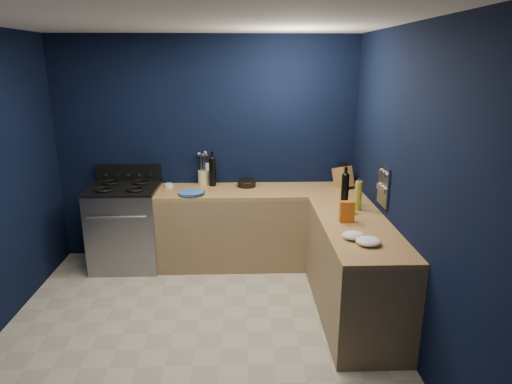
{
  "coord_description": "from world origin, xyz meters",
  "views": [
    {
      "loc": [
        0.4,
        -3.43,
        2.31
      ],
      "look_at": [
        0.55,
        1.0,
        1.0
      ],
      "focal_mm": 31.27,
      "sensor_mm": 36.0,
      "label": 1
    }
  ],
  "objects_px": {
    "plate_stack": "(191,193)",
    "crouton_bag": "(347,212)",
    "gas_range": "(127,228)",
    "utensil_crock": "(204,177)",
    "knife_block": "(343,177)"
  },
  "relations": [
    {
      "from": "crouton_bag",
      "to": "plate_stack",
      "type": "bearing_deg",
      "value": 148.41
    },
    {
      "from": "gas_range",
      "to": "crouton_bag",
      "type": "relative_size",
      "value": 4.72
    },
    {
      "from": "plate_stack",
      "to": "utensil_crock",
      "type": "bearing_deg",
      "value": 76.74
    },
    {
      "from": "plate_stack",
      "to": "utensil_crock",
      "type": "relative_size",
      "value": 1.7
    },
    {
      "from": "plate_stack",
      "to": "knife_block",
      "type": "bearing_deg",
      "value": 8.31
    },
    {
      "from": "gas_range",
      "to": "utensil_crock",
      "type": "bearing_deg",
      "value": 17.02
    },
    {
      "from": "gas_range",
      "to": "utensil_crock",
      "type": "xyz_separation_m",
      "value": [
        0.88,
        0.27,
        0.52
      ]
    },
    {
      "from": "gas_range",
      "to": "plate_stack",
      "type": "xyz_separation_m",
      "value": [
        0.78,
        -0.16,
        0.46
      ]
    },
    {
      "from": "utensil_crock",
      "to": "knife_block",
      "type": "height_order",
      "value": "knife_block"
    },
    {
      "from": "plate_stack",
      "to": "utensil_crock",
      "type": "height_order",
      "value": "utensil_crock"
    },
    {
      "from": "plate_stack",
      "to": "crouton_bag",
      "type": "height_order",
      "value": "crouton_bag"
    },
    {
      "from": "gas_range",
      "to": "utensil_crock",
      "type": "distance_m",
      "value": 1.06
    },
    {
      "from": "gas_range",
      "to": "utensil_crock",
      "type": "relative_size",
      "value": 5.63
    },
    {
      "from": "crouton_bag",
      "to": "utensil_crock",
      "type": "bearing_deg",
      "value": 135.83
    },
    {
      "from": "utensil_crock",
      "to": "crouton_bag",
      "type": "distance_m",
      "value": 1.94
    }
  ]
}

